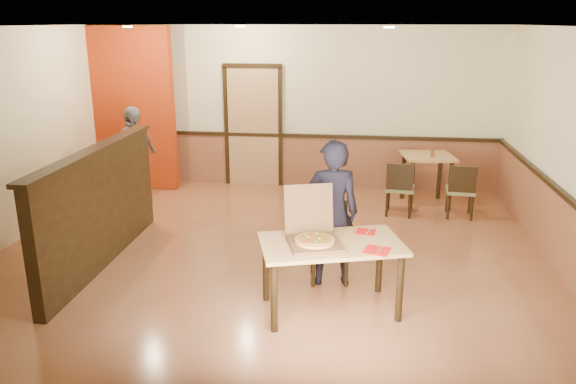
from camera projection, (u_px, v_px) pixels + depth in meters
name	position (u px, v px, depth m)	size (l,w,h in m)	color
floor	(268.00, 264.00, 6.90)	(7.00, 7.00, 0.00)	#B26C45
ceiling	(265.00, 27.00, 6.08)	(7.00, 7.00, 0.00)	black
wall_back	(298.00, 108.00, 9.81)	(7.00, 7.00, 0.00)	beige
wainscot_back	(298.00, 161.00, 10.06)	(7.00, 0.04, 0.90)	brown
chair_rail_back	(298.00, 136.00, 9.90)	(7.00, 0.06, 0.06)	black
wainscot_right	(569.00, 243.00, 6.35)	(0.04, 7.00, 0.90)	brown
chair_rail_right	(574.00, 204.00, 6.22)	(0.06, 7.00, 0.06)	black
back_door	(253.00, 127.00, 9.97)	(0.90, 0.06, 2.10)	tan
booth_partition	(100.00, 206.00, 6.73)	(0.20, 3.10, 1.44)	black
red_accent_panel	(129.00, 109.00, 9.68)	(1.60, 0.20, 2.78)	#9F2B0B
spot_a	(128.00, 27.00, 8.07)	(0.14, 0.14, 0.02)	#FFD7B2
spot_b	(240.00, 26.00, 8.55)	(0.14, 0.14, 0.02)	#FFD7B2
spot_c	(389.00, 27.00, 7.34)	(0.14, 0.14, 0.02)	#FFD7B2
main_table	(331.00, 252.00, 5.61)	(1.57, 1.16, 0.75)	tan
diner_chair	(329.00, 238.00, 6.40)	(0.49, 0.49, 0.90)	olive
side_chair_left	(400.00, 186.00, 8.49)	(0.46, 0.46, 0.84)	olive
side_chair_right	(461.00, 189.00, 8.39)	(0.44, 0.44, 0.83)	olive
side_table	(427.00, 166.00, 8.97)	(0.87, 0.87, 0.82)	tan
diner	(332.00, 214.00, 6.16)	(0.61, 0.40, 1.66)	black
passerby	(134.00, 156.00, 8.95)	(0.93, 0.39, 1.59)	gray
pizza_box	(313.00, 237.00, 5.54)	(0.65, 0.71, 0.53)	brown
pizza	(315.00, 240.00, 5.49)	(0.39, 0.39, 0.03)	#E39B52
napkin_near	(377.00, 250.00, 5.37)	(0.29, 0.29, 0.01)	red
napkin_far	(366.00, 232.00, 5.85)	(0.23, 0.23, 0.01)	red
condiment	(433.00, 152.00, 8.77)	(0.06, 0.06, 0.15)	brown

